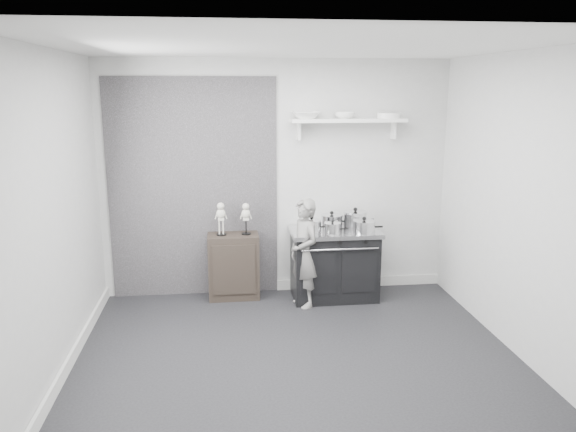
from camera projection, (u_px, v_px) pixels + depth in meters
The scene contains 16 objects.
ground at pixel (297, 359), 5.03m from camera, with size 4.00×4.00×0.00m, color black.
room_shell at pixel (285, 176), 4.80m from camera, with size 4.02×3.62×2.71m.
wall_shelf at pixel (348, 121), 6.30m from camera, with size 1.30×0.26×0.24m.
stove at pixel (334, 263), 6.44m from camera, with size 1.00×0.63×0.81m.
side_cabinet at pixel (234, 266), 6.45m from camera, with size 0.58×0.34×0.75m, color black.
child at pixel (304, 253), 6.15m from camera, with size 0.44×0.29×1.21m, color slate.
pot_front_left at pixel (312, 226), 6.19m from camera, with size 0.31×0.22×0.19m.
pot_back_left at pixel (332, 221), 6.45m from camera, with size 0.34×0.25×0.19m.
pot_back_right at pixel (355, 219), 6.46m from camera, with size 0.36×0.27×0.23m.
pot_front_right at pixel (364, 226), 6.21m from camera, with size 0.34×0.25×0.18m.
pot_front_center at pixel (333, 228), 6.16m from camera, with size 0.27×0.18×0.16m.
skeleton_full at pixel (221, 216), 6.30m from camera, with size 0.12×0.08×0.43m, color beige, non-canonical shape.
skeleton_torso at pixel (246, 216), 6.33m from camera, with size 0.12×0.07×0.42m, color beige, non-canonical shape.
bowl_large at pixel (306, 115), 6.22m from camera, with size 0.32×0.32×0.08m, color white.
bowl_small at pixel (345, 115), 6.27m from camera, with size 0.22×0.22×0.07m, color white.
plate_stack at pixel (389, 115), 6.33m from camera, with size 0.26×0.26×0.06m, color white.
Camera 1 is at (-0.63, -4.57, 2.39)m, focal length 35.00 mm.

